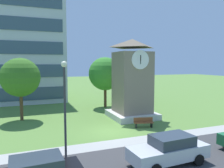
% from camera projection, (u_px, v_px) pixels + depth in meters
% --- Properties ---
extents(ground_plane, '(160.00, 160.00, 0.00)m').
position_uv_depth(ground_plane, '(111.00, 131.00, 19.10)').
color(ground_plane, '#567F38').
extents(street_asphalt, '(120.00, 7.20, 0.01)m').
position_uv_depth(street_asphalt, '(157.00, 168.00, 12.30)').
color(street_asphalt, '#38383A').
rests_on(street_asphalt, ground).
extents(kerb_strip, '(120.00, 1.60, 0.01)m').
position_uv_depth(kerb_strip, '(125.00, 142.00, 16.39)').
color(kerb_strip, '#9E9E99').
rests_on(kerb_strip, ground).
extents(office_building, '(14.15, 12.38, 16.00)m').
position_uv_depth(office_building, '(16.00, 50.00, 35.29)').
color(office_building, '#B7BCC6').
rests_on(office_building, ground).
extents(clock_tower, '(4.62, 4.62, 8.41)m').
position_uv_depth(clock_tower, '(132.00, 84.00, 23.63)').
color(clock_tower, gray).
rests_on(clock_tower, ground).
extents(park_bench, '(1.86, 0.91, 0.88)m').
position_uv_depth(park_bench, '(144.00, 122.00, 20.19)').
color(park_bench, brown).
rests_on(park_bench, ground).
extents(street_lamp, '(0.36, 0.36, 5.97)m').
position_uv_depth(street_lamp, '(65.00, 99.00, 13.18)').
color(street_lamp, '#333338').
rests_on(street_lamp, ground).
extents(tree_streetside, '(3.95, 3.95, 6.41)m').
position_uv_depth(tree_streetside, '(20.00, 77.00, 22.36)').
color(tree_streetside, '#513823').
rests_on(tree_streetside, ground).
extents(tree_near_tower, '(4.38, 4.38, 6.67)m').
position_uv_depth(tree_near_tower, '(105.00, 74.00, 29.17)').
color(tree_near_tower, '#513823').
rests_on(tree_near_tower, ground).
extents(tree_by_building, '(4.07, 4.07, 5.54)m').
position_uv_depth(tree_by_building, '(133.00, 79.00, 34.34)').
color(tree_by_building, '#513823').
rests_on(tree_by_building, ground).
extents(parked_car_silver, '(4.81, 2.12, 1.69)m').
position_uv_depth(parked_car_silver, '(169.00, 149.00, 12.79)').
color(parked_car_silver, silver).
rests_on(parked_car_silver, ground).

